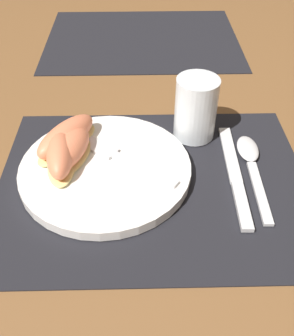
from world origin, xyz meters
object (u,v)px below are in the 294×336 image
Objects in this scene: juice_glass at (195,112)px; citrus_wedge_1 at (69,151)px; citrus_wedge_2 at (61,156)px; knife at (235,176)px; spoon at (251,159)px; plate at (106,169)px; fork at (118,157)px; citrus_wedge_0 at (66,138)px.

citrus_wedge_1 is (-0.20, -0.08, -0.01)m from juice_glass.
juice_glass reaches higher than citrus_wedge_2.
spoon is at bearing 48.46° from knife.
plate is 2.22× the size of citrus_wedge_1.
knife is 0.25m from citrus_wedge_1.
knife is 0.18m from fork.
spoon is 0.21m from fork.
citrus_wedge_0 is at bearing 104.32° from citrus_wedge_1.
spoon is 1.73× the size of citrus_wedge_2.
fork is 1.24× the size of citrus_wedge_0.
spoon is at bearing 1.41° from citrus_wedge_1.
citrus_wedge_2 is at bearing -176.06° from spoon.
plate is 2.48× the size of juice_glass.
citrus_wedge_1 reaches higher than spoon.
juice_glass reaches higher than plate.
citrus_wedge_1 is at bearing -178.94° from fork.
juice_glass reaches higher than citrus_wedge_0.
juice_glass is at bearing 32.21° from fork.
spoon is (0.03, 0.04, 0.00)m from knife.
spoon is at bearing -4.89° from citrus_wedge_0.
knife is 0.05m from spoon.
plate is 0.06m from citrus_wedge_1.
juice_glass is at bearing 13.30° from citrus_wedge_0.
fork is (-0.13, -0.08, -0.03)m from juice_glass.
citrus_wedge_0 is 0.03m from citrus_wedge_1.
citrus_wedge_1 is at bearing -75.68° from citrus_wedge_0.
fork is (-0.18, 0.03, 0.02)m from knife.
plate is 1.63× the size of fork.
knife is at bearing -3.90° from plate.
citrus_wedge_0 is at bearing 159.51° from fork.
juice_glass is 0.95× the size of citrus_wedge_2.
citrus_wedge_2 is at bearing -129.22° from citrus_wedge_1.
plate is 0.03m from fork.
citrus_wedge_0 reaches higher than knife.
citrus_wedge_1 is 0.02m from citrus_wedge_2.
juice_glass is 0.81× the size of citrus_wedge_0.
fork is at bearing 40.21° from plate.
knife is 1.18× the size of spoon.
plate is at bearing 176.10° from knife.
knife is 0.27m from citrus_wedge_0.
citrus_wedge_1 reaches higher than plate.
spoon is 1.19× the size of fork.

